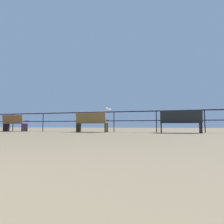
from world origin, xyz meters
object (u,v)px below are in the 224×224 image
at_px(bench_near_right, 181,121).
at_px(bench_near_left, 91,121).
at_px(bench_far_left, 14,122).
at_px(seagull_on_rail, 108,110).

bearing_deg(bench_near_right, bench_near_left, 179.89).
bearing_deg(bench_near_left, bench_near_right, -0.11).
distance_m(bench_far_left, seagull_on_rail, 5.48).
bearing_deg(seagull_on_rail, bench_near_left, -135.03).
xyz_separation_m(bench_far_left, bench_near_right, (8.90, -0.01, 0.03)).
distance_m(bench_far_left, bench_near_left, 4.72).
distance_m(bench_far_left, bench_near_right, 8.90).
height_order(bench_far_left, bench_near_left, bench_near_left).
height_order(bench_near_left, bench_near_right, bench_near_right).
xyz_separation_m(bench_near_left, seagull_on_rail, (0.68, 0.68, 0.63)).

